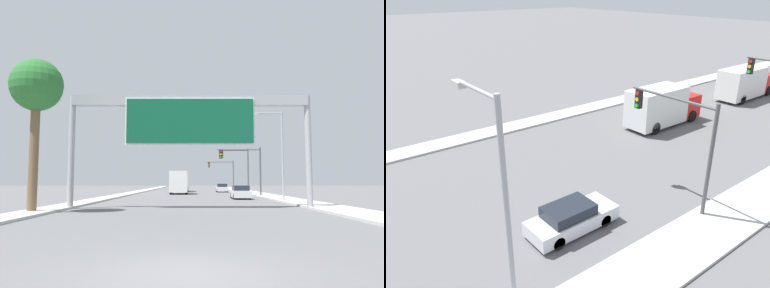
% 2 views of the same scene
% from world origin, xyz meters
% --- Properties ---
extents(median_strip_left, '(2.00, 120.00, 0.15)m').
position_xyz_m(median_strip_left, '(-9.00, 60.00, 0.07)').
color(median_strip_left, '#BBBBBB').
rests_on(median_strip_left, ground).
extents(car_mid_center, '(1.80, 4.54, 1.41)m').
position_xyz_m(car_mid_center, '(5.25, 32.02, 0.67)').
color(car_mid_center, silver).
rests_on(car_mid_center, ground).
extents(truck_box_primary, '(2.49, 7.17, 3.28)m').
position_xyz_m(truck_box_primary, '(-1.75, 46.90, 1.67)').
color(truck_box_primary, red).
rests_on(truck_box_primary, ground).
extents(truck_box_secondary, '(2.46, 7.81, 3.22)m').
position_xyz_m(truck_box_secondary, '(-1.75, 60.11, 1.64)').
color(truck_box_secondary, red).
rests_on(truck_box_secondary, ground).
extents(traffic_light_near_intersection, '(5.36, 0.32, 6.01)m').
position_xyz_m(traffic_light_near_intersection, '(6.74, 38.00, 4.14)').
color(traffic_light_near_intersection, '#4C4C4F').
rests_on(traffic_light_near_intersection, ground).
extents(street_lamp_right, '(2.98, 0.28, 8.39)m').
position_xyz_m(street_lamp_right, '(8.21, 27.06, 5.02)').
color(street_lamp_right, '#9EA0A5').
rests_on(street_lamp_right, ground).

